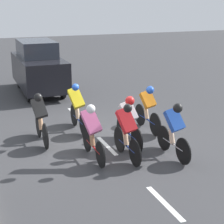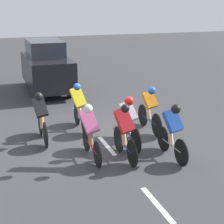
{
  "view_description": "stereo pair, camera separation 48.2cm",
  "coord_description": "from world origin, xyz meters",
  "px_view_note": "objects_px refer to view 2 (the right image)",
  "views": [
    {
      "loc": [
        3.35,
        9.47,
        3.86
      ],
      "look_at": [
        -0.15,
        0.59,
        0.95
      ],
      "focal_mm": 60.0,
      "sensor_mm": 36.0,
      "label": 1
    },
    {
      "loc": [
        2.9,
        9.63,
        3.86
      ],
      "look_at": [
        -0.15,
        0.59,
        0.95
      ],
      "focal_mm": 60.0,
      "sensor_mm": 36.0,
      "label": 2
    }
  ],
  "objects_px": {
    "cyclist_black": "(41,116)",
    "cyclist_white": "(129,119)",
    "cyclist_yellow": "(79,105)",
    "cyclist_orange": "(150,107)",
    "support_car": "(46,66)",
    "cyclist_red": "(125,130)",
    "cyclist_pink": "(90,130)",
    "cyclist_blue": "(173,129)"
  },
  "relations": [
    {
      "from": "cyclist_red",
      "to": "cyclist_black",
      "type": "bearing_deg",
      "value": -46.63
    },
    {
      "from": "cyclist_pink",
      "to": "support_car",
      "type": "height_order",
      "value": "support_car"
    },
    {
      "from": "cyclist_red",
      "to": "cyclist_blue",
      "type": "bearing_deg",
      "value": 163.64
    },
    {
      "from": "cyclist_red",
      "to": "cyclist_white",
      "type": "bearing_deg",
      "value": -117.75
    },
    {
      "from": "cyclist_black",
      "to": "support_car",
      "type": "relative_size",
      "value": 0.41
    },
    {
      "from": "cyclist_black",
      "to": "cyclist_red",
      "type": "height_order",
      "value": "cyclist_red"
    },
    {
      "from": "cyclist_white",
      "to": "cyclist_blue",
      "type": "height_order",
      "value": "cyclist_blue"
    },
    {
      "from": "cyclist_red",
      "to": "cyclist_blue",
      "type": "distance_m",
      "value": 1.18
    },
    {
      "from": "cyclist_orange",
      "to": "cyclist_blue",
      "type": "bearing_deg",
      "value": 81.68
    },
    {
      "from": "cyclist_blue",
      "to": "cyclist_yellow",
      "type": "height_order",
      "value": "cyclist_yellow"
    },
    {
      "from": "cyclist_orange",
      "to": "support_car",
      "type": "height_order",
      "value": "support_car"
    },
    {
      "from": "cyclist_red",
      "to": "support_car",
      "type": "distance_m",
      "value": 7.8
    },
    {
      "from": "cyclist_black",
      "to": "cyclist_pink",
      "type": "bearing_deg",
      "value": 121.3
    },
    {
      "from": "cyclist_pink",
      "to": "cyclist_black",
      "type": "bearing_deg",
      "value": -58.7
    },
    {
      "from": "cyclist_white",
      "to": "support_car",
      "type": "height_order",
      "value": "support_car"
    },
    {
      "from": "cyclist_blue",
      "to": "support_car",
      "type": "relative_size",
      "value": 0.39
    },
    {
      "from": "support_car",
      "to": "cyclist_red",
      "type": "bearing_deg",
      "value": 94.76
    },
    {
      "from": "cyclist_pink",
      "to": "cyclist_yellow",
      "type": "xyz_separation_m",
      "value": [
        -0.26,
        -2.17,
        -0.0
      ]
    },
    {
      "from": "cyclist_orange",
      "to": "cyclist_yellow",
      "type": "relative_size",
      "value": 1.03
    },
    {
      "from": "cyclist_pink",
      "to": "support_car",
      "type": "distance_m",
      "value": 7.49
    },
    {
      "from": "cyclist_yellow",
      "to": "cyclist_orange",
      "type": "bearing_deg",
      "value": 158.54
    },
    {
      "from": "cyclist_black",
      "to": "cyclist_orange",
      "type": "height_order",
      "value": "cyclist_black"
    },
    {
      "from": "cyclist_red",
      "to": "cyclist_yellow",
      "type": "relative_size",
      "value": 0.99
    },
    {
      "from": "cyclist_red",
      "to": "cyclist_orange",
      "type": "distance_m",
      "value": 2.2
    },
    {
      "from": "cyclist_orange",
      "to": "cyclist_blue",
      "type": "distance_m",
      "value": 2.03
    },
    {
      "from": "cyclist_black",
      "to": "cyclist_pink",
      "type": "xyz_separation_m",
      "value": [
        -0.95,
        1.57,
        0.02
      ]
    },
    {
      "from": "cyclist_pink",
      "to": "cyclist_white",
      "type": "height_order",
      "value": "cyclist_pink"
    },
    {
      "from": "cyclist_red",
      "to": "cyclist_pink",
      "type": "height_order",
      "value": "cyclist_red"
    },
    {
      "from": "cyclist_black",
      "to": "cyclist_pink",
      "type": "relative_size",
      "value": 1.01
    },
    {
      "from": "cyclist_black",
      "to": "cyclist_white",
      "type": "height_order",
      "value": "cyclist_black"
    },
    {
      "from": "cyclist_black",
      "to": "support_car",
      "type": "xyz_separation_m",
      "value": [
        -1.1,
        -5.92,
        0.3
      ]
    },
    {
      "from": "cyclist_white",
      "to": "support_car",
      "type": "bearing_deg",
      "value": -81.56
    },
    {
      "from": "cyclist_black",
      "to": "cyclist_orange",
      "type": "relative_size",
      "value": 0.99
    },
    {
      "from": "cyclist_red",
      "to": "cyclist_orange",
      "type": "height_order",
      "value": "cyclist_red"
    },
    {
      "from": "cyclist_black",
      "to": "cyclist_blue",
      "type": "relative_size",
      "value": 1.04
    },
    {
      "from": "cyclist_black",
      "to": "cyclist_yellow",
      "type": "bearing_deg",
      "value": -153.64
    },
    {
      "from": "cyclist_pink",
      "to": "cyclist_yellow",
      "type": "relative_size",
      "value": 1.02
    },
    {
      "from": "cyclist_yellow",
      "to": "cyclist_black",
      "type": "bearing_deg",
      "value": 26.36
    },
    {
      "from": "cyclist_white",
      "to": "cyclist_yellow",
      "type": "xyz_separation_m",
      "value": [
        0.93,
        -1.7,
        0.01
      ]
    },
    {
      "from": "cyclist_white",
      "to": "cyclist_orange",
      "type": "bearing_deg",
      "value": -137.93
    },
    {
      "from": "cyclist_blue",
      "to": "cyclist_black",
      "type": "bearing_deg",
      "value": -37.15
    },
    {
      "from": "cyclist_orange",
      "to": "cyclist_red",
      "type": "bearing_deg",
      "value": 49.67
    }
  ]
}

